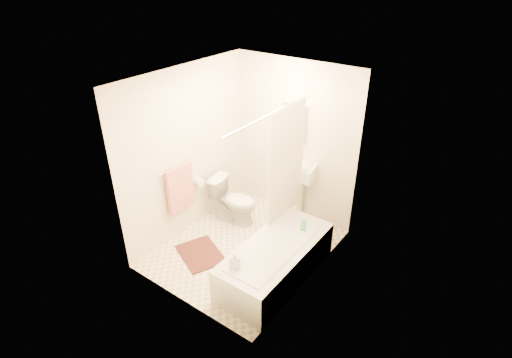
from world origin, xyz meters
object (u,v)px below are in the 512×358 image
Objects in this scene: bathtub at (276,261)px; soap_bottle at (235,261)px; toilet at (234,201)px; bath_mat at (201,254)px; sink at (297,189)px.

soap_bottle is (-0.17, -0.60, 0.33)m from bathtub.
toilet is 1.63m from soap_bottle.
bathtub is 1.11m from bath_mat.
bathtub is at bearing 14.13° from bath_mat.
soap_bottle is at bearing -90.28° from sink.
bath_mat is (-0.59, -1.53, -0.51)m from sink.
sink is at bearing 99.00° from soap_bottle.
sink reaches higher than bath_mat.
soap_bottle is at bearing -149.83° from toilet.
bath_mat is at bearing 159.35° from soap_bottle.
toilet is at bearing 98.17° from bath_mat.
soap_bottle is at bearing -105.55° from bathtub.
toilet is 3.57× the size of soap_bottle.
sink reaches higher than bathtub.
bathtub is at bearing 74.45° from soap_bottle.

